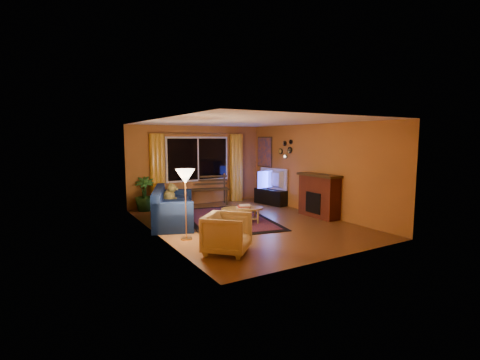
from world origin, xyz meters
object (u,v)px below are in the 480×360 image
armchair (227,232)px  floor_lamp (186,205)px  bench (203,197)px  coffee_table (242,215)px  tv_console (271,197)px  sofa (174,206)px

armchair → floor_lamp: floor_lamp is taller
bench → armchair: size_ratio=2.03×
floor_lamp → coffee_table: size_ratio=1.40×
armchair → floor_lamp: 1.29m
floor_lamp → tv_console: floor_lamp is taller
sofa → bench: bearing=69.7°
sofa → floor_lamp: (-0.26, -1.49, 0.30)m
bench → floor_lamp: floor_lamp is taller
armchair → tv_console: armchair is taller
floor_lamp → sofa: bearing=80.0°
armchair → sofa: bearing=46.0°
bench → coffee_table: bench is taller
armchair → floor_lamp: (-0.33, 1.20, 0.33)m
coffee_table → tv_console: bearing=39.2°
floor_lamp → tv_console: size_ratio=1.26×
sofa → tv_console: 3.65m
bench → floor_lamp: (-1.89, -3.34, 0.49)m
tv_console → floor_lamp: bearing=-159.1°
bench → tv_console: size_ratio=1.40×
bench → coffee_table: bearing=-77.1°
sofa → armchair: (0.07, -2.69, -0.03)m
bench → tv_console: 2.17m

